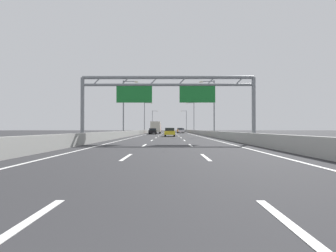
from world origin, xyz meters
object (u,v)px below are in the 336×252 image
object	(u,v)px
streetlamp_right_far	(193,116)
box_truck	(156,127)
streetlamp_left_far	(145,116)
streetlamp_left_distant	(153,120)
streetlamp_right_distant	(186,120)
streetlamp_right_mid	(213,105)
yellow_car	(170,132)
orange_car	(180,130)
black_car	(153,131)
white_car	(181,131)
streetlamp_left_mid	(125,105)
sign_gantry	(167,92)
green_car	(170,131)

from	to	relation	value
streetlamp_right_far	box_truck	distance (m)	16.51
streetlamp_left_far	streetlamp_left_distant	bearing A→B (deg)	90.00
streetlamp_left_far	streetlamp_right_distant	world-z (taller)	same
streetlamp_right_mid	streetlamp_left_far	world-z (taller)	same
yellow_car	streetlamp_left_far	bearing A→B (deg)	101.09
orange_car	box_truck	size ratio (longest dim) A/B	0.57
black_car	yellow_car	bearing A→B (deg)	-77.70
white_car	box_truck	bearing A→B (deg)	-127.14
streetlamp_left_mid	streetlamp_left_distant	size ratio (longest dim) A/B	1.00
streetlamp_right_mid	orange_car	xyz separation A→B (m)	(-4.02, 42.44, -4.61)
sign_gantry	streetlamp_left_mid	xyz separation A→B (m)	(-7.42, 20.33, 0.57)
streetlamp_left_mid	streetlamp_left_far	distance (m)	38.67
streetlamp_left_far	streetlamp_right_far	distance (m)	14.93
white_car	box_truck	size ratio (longest dim) A/B	0.58
streetlamp_left_mid	white_car	bearing A→B (deg)	72.99
white_car	streetlamp_left_far	bearing A→B (deg)	168.88
streetlamp_left_mid	sign_gantry	bearing A→B (deg)	-69.95
sign_gantry	box_truck	world-z (taller)	sign_gantry
sign_gantry	streetlamp_right_far	size ratio (longest dim) A/B	1.76
streetlamp_left_mid	streetlamp_left_distant	xyz separation A→B (m)	(0.00, 77.35, 0.00)
box_truck	streetlamp_right_mid	bearing A→B (deg)	-67.77
yellow_car	streetlamp_right_mid	bearing A→B (deg)	2.31
streetlamp_left_distant	box_truck	world-z (taller)	streetlamp_left_distant
streetlamp_right_mid	streetlamp_right_far	size ratio (longest dim) A/B	1.00
streetlamp_right_mid	white_car	bearing A→B (deg)	95.90
sign_gantry	streetlamp_right_mid	distance (m)	21.68
streetlamp_right_far	green_car	world-z (taller)	streetlamp_right_far
streetlamp_right_mid	streetlamp_left_far	bearing A→B (deg)	111.11
streetlamp_left_mid	green_car	xyz separation A→B (m)	(7.68, 37.92, -4.67)
streetlamp_left_far	box_truck	distance (m)	12.92
sign_gantry	yellow_car	xyz separation A→B (m)	(0.22, 20.03, -4.09)
orange_car	streetlamp_left_far	bearing A→B (deg)	-160.96
streetlamp_left_mid	streetlamp_right_distant	bearing A→B (deg)	79.07
streetlamp_right_far	streetlamp_right_distant	bearing A→B (deg)	90.00
black_car	streetlamp_left_distant	bearing A→B (deg)	93.52
streetlamp_left_mid	streetlamp_right_far	world-z (taller)	same
sign_gantry	streetlamp_left_far	xyz separation A→B (m)	(-7.42, 59.00, 0.57)
sign_gantry	streetlamp_right_distant	bearing A→B (deg)	85.60
streetlamp_right_mid	orange_car	bearing A→B (deg)	95.41
streetlamp_left_distant	box_truck	bearing A→B (deg)	-85.55
yellow_car	white_car	size ratio (longest dim) A/B	0.89
streetlamp_left_distant	yellow_car	distance (m)	78.16
streetlamp_left_far	streetlamp_right_far	world-z (taller)	same
streetlamp_left_far	sign_gantry	bearing A→B (deg)	-82.83
sign_gantry	box_truck	distance (m)	47.49
streetlamp_right_mid	streetlamp_left_far	distance (m)	41.46
yellow_car	streetlamp_right_far	bearing A→B (deg)	79.40
white_car	box_truck	xyz separation A→B (m)	(-7.24, -9.55, 0.97)
streetlamp_left_mid	black_car	distance (m)	18.94
streetlamp_right_distant	orange_car	size ratio (longest dim) A/B	2.08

